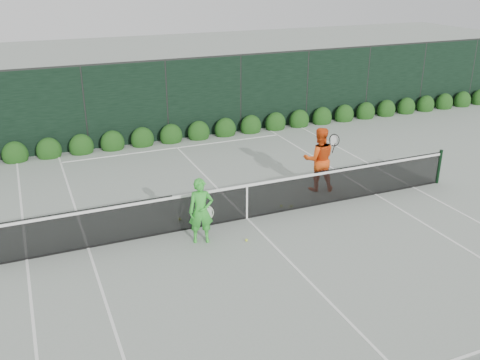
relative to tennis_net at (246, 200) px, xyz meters
name	(u,v)px	position (x,y,z in m)	size (l,w,h in m)	color
ground	(247,218)	(0.02, 0.00, -0.53)	(80.00, 80.00, 0.00)	gray
tennis_net	(246,200)	(0.00, 0.00, 0.00)	(12.90, 0.10, 1.07)	black
player_woman	(201,211)	(-1.48, -0.72, 0.28)	(0.69, 0.53, 1.62)	green
player_man	(319,159)	(2.76, 0.99, 0.43)	(1.12, 0.99, 1.92)	#ED4F14
court_lines	(247,218)	(0.02, 0.00, -0.53)	(11.03, 23.83, 0.01)	white
windscreen_fence	(298,206)	(0.02, -2.71, 0.98)	(32.00, 21.07, 3.06)	black
hedge_row	(171,136)	(0.02, 7.15, -0.30)	(31.66, 0.65, 0.94)	#15370F
tennis_balls	(251,217)	(0.13, -0.03, -0.50)	(3.16, 1.81, 0.07)	#DAF436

